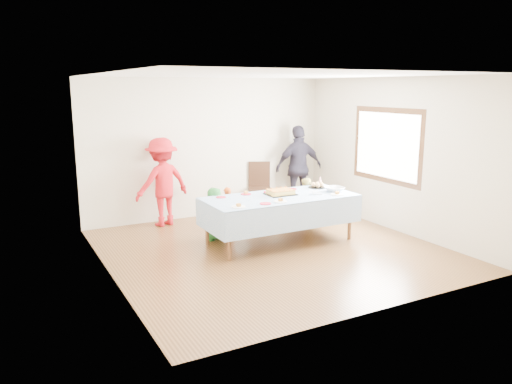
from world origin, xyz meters
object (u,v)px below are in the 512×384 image
at_px(dining_chair, 260,184).
at_px(birthday_cake, 281,192).
at_px(party_table, 280,200).
at_px(adult_left, 162,182).

bearing_deg(dining_chair, birthday_cake, -84.31).
bearing_deg(party_table, birthday_cake, 55.07).
xyz_separation_m(birthday_cake, adult_left, (-1.44, 1.83, -0.00)).
bearing_deg(party_table, adult_left, 125.28).
height_order(party_table, adult_left, adult_left).
relative_size(party_table, dining_chair, 2.44).
distance_m(party_table, dining_chair, 2.14).
distance_m(dining_chair, adult_left, 2.10).
height_order(party_table, birthday_cake, birthday_cake).
bearing_deg(dining_chair, adult_left, -153.54).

